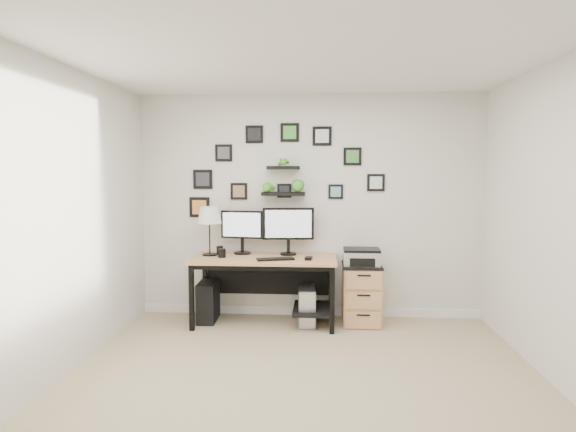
# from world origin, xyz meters

# --- Properties ---
(room) EXTENTS (4.00, 4.00, 4.00)m
(room) POSITION_xyz_m (0.00, 1.98, 0.05)
(room) COLOR tan
(room) RESTS_ON ground
(desk) EXTENTS (1.60, 0.70, 0.75)m
(desk) POSITION_xyz_m (-0.45, 1.67, 0.63)
(desk) COLOR tan
(desk) RESTS_ON ground
(monitor_left) EXTENTS (0.50, 0.21, 0.51)m
(monitor_left) POSITION_xyz_m (-0.78, 1.86, 1.05)
(monitor_left) COLOR black
(monitor_left) RESTS_ON desk
(monitor_right) EXTENTS (0.59, 0.21, 0.54)m
(monitor_right) POSITION_xyz_m (-0.24, 1.83, 1.07)
(monitor_right) COLOR black
(monitor_right) RESTS_ON desk
(keyboard) EXTENTS (0.42, 0.23, 0.02)m
(keyboard) POSITION_xyz_m (-0.36, 1.50, 0.76)
(keyboard) COLOR black
(keyboard) RESTS_ON desk
(mouse) EXTENTS (0.08, 0.12, 0.03)m
(mouse) POSITION_xyz_m (0.01, 1.54, 0.77)
(mouse) COLOR black
(mouse) RESTS_ON desk
(table_lamp) EXTENTS (0.27, 0.27, 0.56)m
(table_lamp) POSITION_xyz_m (-1.13, 1.74, 1.20)
(table_lamp) COLOR black
(table_lamp) RESTS_ON desk
(mug) EXTENTS (0.09, 0.09, 0.10)m
(mug) POSITION_xyz_m (-0.97, 1.61, 0.80)
(mug) COLOR black
(mug) RESTS_ON desk
(pen_cup) EXTENTS (0.08, 0.08, 0.10)m
(pen_cup) POSITION_xyz_m (-1.04, 1.82, 0.80)
(pen_cup) COLOR black
(pen_cup) RESTS_ON desk
(pc_tower_black) EXTENTS (0.22, 0.46, 0.45)m
(pc_tower_black) POSITION_xyz_m (-1.15, 1.70, 0.22)
(pc_tower_black) COLOR black
(pc_tower_black) RESTS_ON ground
(pc_tower_grey) EXTENTS (0.21, 0.43, 0.42)m
(pc_tower_grey) POSITION_xyz_m (-0.02, 1.64, 0.21)
(pc_tower_grey) COLOR gray
(pc_tower_grey) RESTS_ON ground
(file_cabinet) EXTENTS (0.43, 0.53, 0.67)m
(file_cabinet) POSITION_xyz_m (0.60, 1.72, 0.34)
(file_cabinet) COLOR tan
(file_cabinet) RESTS_ON ground
(printer) EXTENTS (0.40, 0.33, 0.18)m
(printer) POSITION_xyz_m (0.59, 1.69, 0.76)
(printer) COLOR silver
(printer) RESTS_ON file_cabinet
(wall_decor) EXTENTS (2.29, 0.18, 1.10)m
(wall_decor) POSITION_xyz_m (-0.33, 1.93, 1.67)
(wall_decor) COLOR black
(wall_decor) RESTS_ON ground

